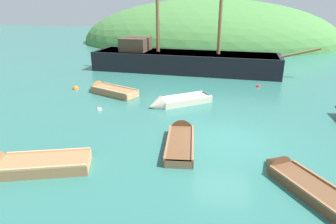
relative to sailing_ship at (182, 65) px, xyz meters
The scene contains 11 objects.
ground_plane 13.57m from the sailing_ship, 75.22° to the right, with size 120.00×120.00×0.00m, color #2D6B60.
shore_hill 20.19m from the sailing_ship, 86.43° to the left, with size 36.82×24.92×12.26m, color #477F3D.
sailing_ship is the anchor object (origin of this frame).
rowboat_outer_left 17.05m from the sailing_ship, 101.42° to the right, with size 3.94×2.29×1.22m.
rowboat_center 17.06m from the sailing_ship, 70.11° to the right, with size 2.89×3.80×1.00m.
rowboat_outer_right 13.61m from the sailing_ship, 83.19° to the right, with size 1.38×3.95×1.02m.
rowboat_far 8.30m from the sailing_ship, 118.38° to the right, with size 3.98×2.68×1.11m.
rowboat_near_dock 8.87m from the sailing_ship, 85.32° to the right, with size 3.71×3.10×1.06m.
buoy_orange 9.35m from the sailing_ship, 134.02° to the right, with size 0.43×0.43×0.43m, color orange.
buoy_white 10.92m from the sailing_ship, 107.61° to the right, with size 0.29×0.29×0.29m, color white.
buoy_red 7.16m from the sailing_ship, 34.91° to the right, with size 0.31×0.31×0.31m, color red.
Camera 1 is at (-0.48, -11.57, 5.51)m, focal length 31.45 mm.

